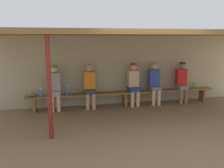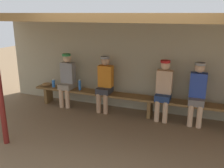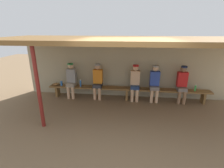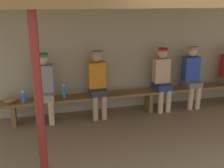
% 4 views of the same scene
% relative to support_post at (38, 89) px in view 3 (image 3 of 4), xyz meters
% --- Properties ---
extents(ground_plane, '(24.00, 24.00, 0.00)m').
position_rel_support_post_xyz_m(ground_plane, '(2.23, 0.55, -1.10)').
color(ground_plane, brown).
extents(back_wall, '(8.00, 0.20, 2.20)m').
position_rel_support_post_xyz_m(back_wall, '(2.23, 2.55, 0.00)').
color(back_wall, tan).
rests_on(back_wall, ground).
extents(dugout_roof, '(8.00, 2.80, 0.12)m').
position_rel_support_post_xyz_m(dugout_roof, '(2.23, 1.25, 1.16)').
color(dugout_roof, brown).
rests_on(dugout_roof, back_wall).
extents(support_post, '(0.10, 0.10, 2.20)m').
position_rel_support_post_xyz_m(support_post, '(0.00, 0.00, 0.00)').
color(support_post, maroon).
rests_on(support_post, ground).
extents(bench, '(6.00, 0.36, 0.46)m').
position_rel_support_post_xyz_m(bench, '(2.23, 2.10, -0.71)').
color(bench, brown).
rests_on(bench, ground).
extents(player_middle, '(0.34, 0.42, 1.34)m').
position_rel_support_post_xyz_m(player_middle, '(3.22, 2.10, -0.35)').
color(player_middle, slate).
rests_on(player_middle, ground).
extents(player_in_white, '(0.34, 0.42, 1.34)m').
position_rel_support_post_xyz_m(player_in_white, '(1.12, 2.10, -0.35)').
color(player_in_white, '#333338').
rests_on(player_in_white, ground).
extents(player_leftmost, '(0.34, 0.42, 1.34)m').
position_rel_support_post_xyz_m(player_leftmost, '(0.08, 2.10, -0.35)').
color(player_leftmost, gray).
rests_on(player_leftmost, ground).
extents(player_in_blue, '(0.34, 0.42, 1.34)m').
position_rel_support_post_xyz_m(player_in_blue, '(2.52, 2.10, -0.35)').
color(player_in_blue, navy).
rests_on(player_in_blue, ground).
extents(player_near_post, '(0.34, 0.42, 1.34)m').
position_rel_support_post_xyz_m(player_near_post, '(4.19, 2.10, -0.35)').
color(player_near_post, slate).
rests_on(player_near_post, ground).
extents(water_bottle_orange, '(0.06, 0.06, 0.27)m').
position_rel_support_post_xyz_m(water_bottle_orange, '(0.45, 2.09, -0.51)').
color(water_bottle_orange, blue).
rests_on(water_bottle_orange, bench).
extents(water_bottle_blue, '(0.06, 0.06, 0.23)m').
position_rel_support_post_xyz_m(water_bottle_blue, '(4.66, 2.10, -0.53)').
color(water_bottle_blue, green).
rests_on(water_bottle_blue, bench).
extents(water_bottle_clear, '(0.08, 0.08, 0.21)m').
position_rel_support_post_xyz_m(water_bottle_clear, '(-0.31, 2.07, -0.54)').
color(water_bottle_clear, blue).
rests_on(water_bottle_clear, bench).
extents(baseball_glove_worn, '(0.29, 0.28, 0.09)m').
position_rel_support_post_xyz_m(baseball_glove_worn, '(-0.55, 2.09, -0.60)').
color(baseball_glove_worn, olive).
rests_on(baseball_glove_worn, bench).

